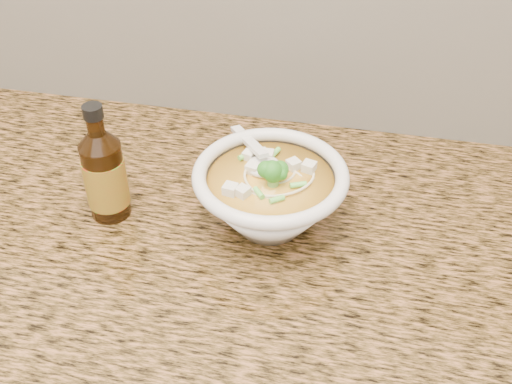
# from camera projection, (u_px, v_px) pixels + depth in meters

# --- Properties ---
(counter_slab) EXTENTS (4.00, 0.68, 0.04)m
(counter_slab) POSITION_uv_depth(u_px,v_px,m) (170.00, 237.00, 0.92)
(counter_slab) COLOR #935C36
(counter_slab) RESTS_ON cabinet
(soup_bowl) EXTENTS (0.21, 0.22, 0.12)m
(soup_bowl) POSITION_uv_depth(u_px,v_px,m) (270.00, 196.00, 0.88)
(soup_bowl) COLOR silver
(soup_bowl) RESTS_ON counter_slab
(hot_sauce_bottle) EXTENTS (0.07, 0.07, 0.18)m
(hot_sauce_bottle) POSITION_uv_depth(u_px,v_px,m) (105.00, 175.00, 0.89)
(hot_sauce_bottle) COLOR #341B07
(hot_sauce_bottle) RESTS_ON counter_slab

